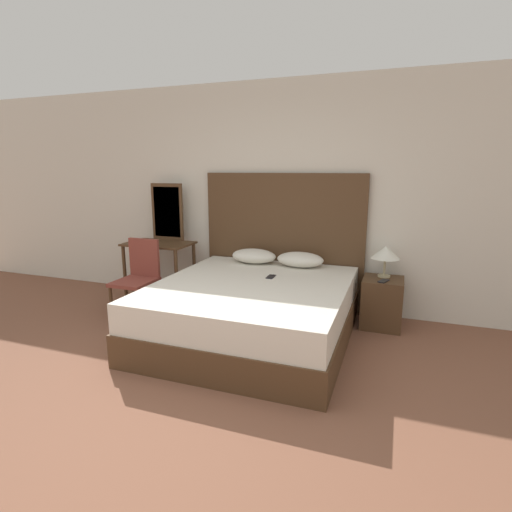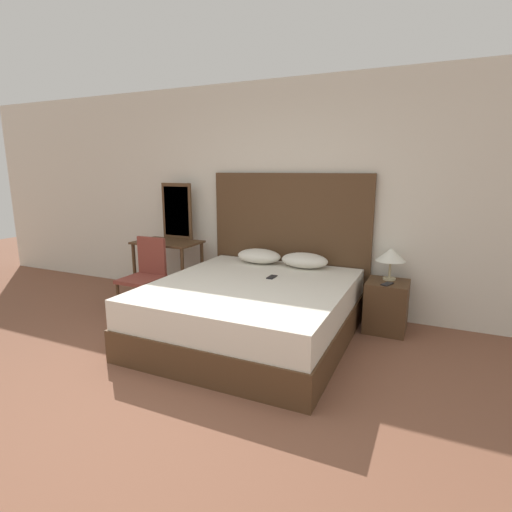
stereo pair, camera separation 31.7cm
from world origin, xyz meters
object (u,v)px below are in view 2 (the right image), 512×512
table_lamp (391,255)px  phone_on_bed (272,277)px  phone_on_nightstand (387,284)px  chair (146,271)px  vanity_desk (168,253)px  bed (252,311)px  nightstand (386,306)px

table_lamp → phone_on_bed: bearing=-151.8°
phone_on_nightstand → chair: chair is taller
vanity_desk → phone_on_bed: bearing=-14.3°
chair → phone_on_nightstand: bearing=10.1°
bed → phone_on_nightstand: size_ratio=12.51×
bed → table_lamp: size_ratio=6.10×
vanity_desk → nightstand: bearing=1.9°
table_lamp → vanity_desk: bearing=-176.3°
vanity_desk → chair: size_ratio=0.93×
vanity_desk → chair: bearing=-85.0°
bed → chair: (-1.47, 0.18, 0.21)m
bed → table_lamp: 1.57m
bed → phone_on_bed: (0.11, 0.26, 0.30)m
table_lamp → phone_on_nightstand: (0.00, -0.20, -0.26)m
nightstand → chair: bearing=-167.7°
phone_on_bed → table_lamp: table_lamp is taller
bed → phone_on_nightstand: (1.21, 0.66, 0.25)m
table_lamp → nightstand: bearing=-89.6°
vanity_desk → chair: (0.04, -0.50, -0.13)m
phone_on_nightstand → nightstand: bearing=92.1°
nightstand → vanity_desk: vanity_desk is taller
phone_on_bed → phone_on_nightstand: 1.18m
bed → vanity_desk: bearing=155.9°
nightstand → table_lamp: (-0.00, 0.09, 0.53)m
table_lamp → vanity_desk: 2.74m
bed → chair: size_ratio=2.33×
nightstand → phone_on_nightstand: 0.29m
bed → nightstand: bearing=32.4°
nightstand → phone_on_nightstand: bearing=-87.9°
phone_on_bed → phone_on_nightstand: phone_on_bed is taller
bed → phone_on_bed: size_ratio=13.73×
nightstand → table_lamp: table_lamp is taller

